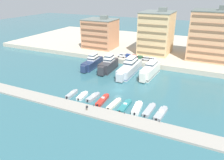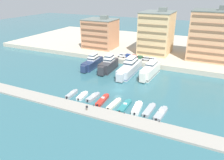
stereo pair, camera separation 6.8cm
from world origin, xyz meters
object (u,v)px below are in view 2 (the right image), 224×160
motorboat_teal_center_right (125,106)px  car_white_center_right (153,59)px  car_silver_center (146,58)px  pedestrian_near_edge (87,107)px  motorboat_red_center_left (103,100)px  yacht_ivory_center_left (150,71)px  motorboat_grey_mid_left (93,97)px  motorboat_white_left (82,96)px  car_green_center_left (140,57)px  yacht_navy_far_left (92,63)px  yacht_silver_mid_left (130,68)px  car_blue_left (128,56)px  motorboat_white_mid_right (137,108)px  motorboat_grey_far_left (72,94)px  motorboat_grey_right (149,110)px  motorboat_cream_center (114,104)px  yacht_charcoal_left (108,65)px  motorboat_grey_far_right (161,113)px  car_red_mid_left (134,57)px  car_white_far_left (122,55)px

motorboat_teal_center_right → car_white_center_right: (-3.00, 40.77, 2.76)m
car_silver_center → pedestrian_near_edge: size_ratio=2.37×
motorboat_red_center_left → car_silver_center: (1.79, 40.44, 2.65)m
yacht_ivory_center_left → motorboat_grey_mid_left: size_ratio=2.60×
motorboat_white_left → motorboat_grey_mid_left: motorboat_white_left is taller
motorboat_teal_center_right → car_green_center_left: car_green_center_left is taller
yacht_navy_far_left → yacht_silver_mid_left: bearing=0.3°
motorboat_white_left → car_silver_center: size_ratio=1.50×
motorboat_teal_center_right → car_blue_left: car_blue_left is taller
yacht_navy_far_left → motorboat_white_mid_right: size_ratio=2.20×
car_silver_center → motorboat_red_center_left: bearing=-92.5°
car_green_center_left → motorboat_grey_far_left: bearing=-103.3°
motorboat_white_left → motorboat_red_center_left: size_ratio=0.75×
yacht_navy_far_left → motorboat_white_mid_right: bearing=-41.2°
yacht_silver_mid_left → yacht_ivory_center_left: (8.69, 0.46, -0.07)m
motorboat_red_center_left → car_white_center_right: (4.69, 40.55, 2.65)m
motorboat_white_mid_right → motorboat_grey_right: bearing=10.5°
car_white_center_right → motorboat_cream_center: bearing=-90.5°
motorboat_white_left → car_green_center_left: 41.53m
motorboat_grey_far_left → motorboat_red_center_left: size_ratio=0.78×
motorboat_white_mid_right → motorboat_white_left: bearing=-179.8°
yacht_ivory_center_left → pedestrian_near_edge: yacht_ivory_center_left is taller
yacht_charcoal_left → motorboat_grey_mid_left: 26.91m
motorboat_grey_far_right → car_silver_center: size_ratio=2.01×
motorboat_teal_center_right → car_red_mid_left: car_red_mid_left is taller
motorboat_red_center_left → motorboat_grey_right: bearing=1.8°
motorboat_grey_right → yacht_silver_mid_left: bearing=121.8°
motorboat_grey_far_right → car_red_mid_left: (-22.96, 40.73, 2.66)m
yacht_silver_mid_left → pedestrian_near_edge: yacht_silver_mid_left is taller
motorboat_teal_center_right → car_red_mid_left: bearing=106.4°
yacht_charcoal_left → car_red_mid_left: (6.58, 14.51, 0.57)m
motorboat_white_mid_right → motorboat_grey_mid_left: bearing=178.1°
yacht_silver_mid_left → car_blue_left: (-6.32, 14.15, 0.67)m
car_white_far_left → pedestrian_near_edge: car_white_far_left is taller
yacht_charcoal_left → motorboat_red_center_left: 28.44m
yacht_charcoal_left → motorboat_grey_right: yacht_charcoal_left is taller
motorboat_cream_center → car_silver_center: size_ratio=1.94×
motorboat_white_left → motorboat_grey_right: motorboat_white_left is taller
car_green_center_left → car_white_center_right: size_ratio=1.01×
motorboat_cream_center → car_green_center_left: (-5.73, 41.41, 2.74)m
car_green_center_left → motorboat_cream_center: bearing=-82.1°
yacht_charcoal_left → car_red_mid_left: 15.94m
motorboat_white_left → motorboat_grey_far_right: 25.98m
motorboat_grey_far_left → motorboat_white_mid_right: (22.86, 0.53, 0.04)m
car_red_mid_left → car_green_center_left: same height
yacht_navy_far_left → motorboat_grey_far_right: bearing=-35.4°
yacht_silver_mid_left → car_white_far_left: yacht_silver_mid_left is taller
yacht_navy_far_left → yacht_charcoal_left: bearing=-4.4°
motorboat_grey_far_right → motorboat_grey_mid_left: bearing=179.0°
yacht_silver_mid_left → car_white_center_right: size_ratio=5.29×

